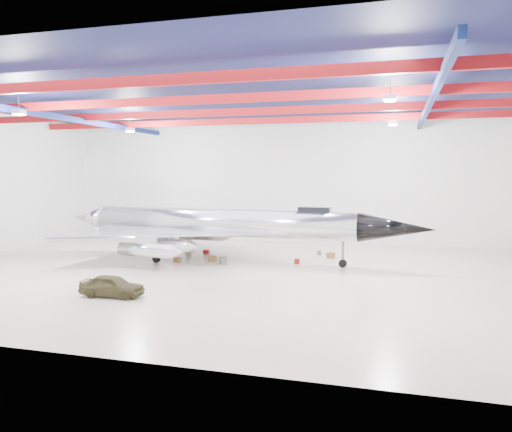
% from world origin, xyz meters
% --- Properties ---
extents(floor, '(40.00, 40.00, 0.00)m').
position_xyz_m(floor, '(0.00, 0.00, 0.00)').
color(floor, beige).
rests_on(floor, ground).
extents(wall_back, '(40.00, 0.00, 40.00)m').
position_xyz_m(wall_back, '(0.00, 15.00, 5.50)').
color(wall_back, silver).
rests_on(wall_back, floor).
extents(ceiling, '(40.00, 40.00, 0.00)m').
position_xyz_m(ceiling, '(0.00, 0.00, 11.00)').
color(ceiling, '#0A0F38').
rests_on(ceiling, wall_back).
extents(ceiling_structure, '(39.50, 29.50, 1.08)m').
position_xyz_m(ceiling_structure, '(0.00, 0.00, 10.32)').
color(ceiling_structure, maroon).
rests_on(ceiling_structure, ceiling).
extents(jet_aircraft, '(27.45, 16.47, 7.48)m').
position_xyz_m(jet_aircraft, '(-1.83, 4.19, 2.45)').
color(jet_aircraft, silver).
rests_on(jet_aircraft, floor).
extents(jeep, '(3.37, 1.51, 1.12)m').
position_xyz_m(jeep, '(-3.51, -7.40, 0.56)').
color(jeep, '#3E3A1F').
rests_on(jeep, floor).
extents(crate_ply, '(0.51, 0.42, 0.33)m').
position_xyz_m(crate_ply, '(-4.47, 2.56, 0.17)').
color(crate_ply, olive).
rests_on(crate_ply, floor).
extents(toolbox_red, '(0.46, 0.38, 0.30)m').
position_xyz_m(toolbox_red, '(-3.89, 6.59, 0.15)').
color(toolbox_red, maroon).
rests_on(toolbox_red, floor).
extents(engine_drum, '(0.68, 0.68, 0.49)m').
position_xyz_m(engine_drum, '(-1.09, 2.68, 0.25)').
color(engine_drum, '#59595B').
rests_on(engine_drum, floor).
extents(parts_bin, '(0.71, 0.62, 0.42)m').
position_xyz_m(parts_bin, '(5.77, 7.17, 0.21)').
color(parts_bin, olive).
rests_on(parts_bin, floor).
extents(crate_small, '(0.47, 0.43, 0.26)m').
position_xyz_m(crate_small, '(-5.76, 7.89, 0.13)').
color(crate_small, '#59595B').
rests_on(crate_small, floor).
extents(tool_chest, '(0.39, 0.39, 0.34)m').
position_xyz_m(tool_chest, '(3.80, 4.26, 0.17)').
color(tool_chest, maroon).
rests_on(tool_chest, floor).
extents(oil_barrel, '(0.58, 0.48, 0.37)m').
position_xyz_m(oil_barrel, '(-2.21, 3.53, 0.19)').
color(oil_barrel, olive).
rests_on(oil_barrel, floor).
extents(spares_box, '(0.45, 0.45, 0.31)m').
position_xyz_m(spares_box, '(4.72, 8.43, 0.16)').
color(spares_box, '#59595B').
rests_on(spares_box, floor).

